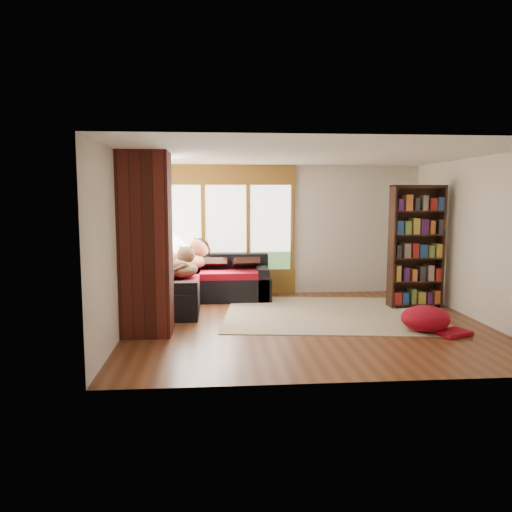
# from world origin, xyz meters

# --- Properties ---
(floor) EXTENTS (5.50, 5.50, 0.00)m
(floor) POSITION_xyz_m (0.00, 0.00, 0.00)
(floor) COLOR #502816
(floor) RESTS_ON ground
(ceiling) EXTENTS (5.50, 5.50, 0.00)m
(ceiling) POSITION_xyz_m (0.00, 0.00, 2.60)
(ceiling) COLOR white
(wall_back) EXTENTS (5.50, 0.04, 2.60)m
(wall_back) POSITION_xyz_m (0.00, 2.50, 1.30)
(wall_back) COLOR silver
(wall_back) RESTS_ON ground
(wall_front) EXTENTS (5.50, 0.04, 2.60)m
(wall_front) POSITION_xyz_m (0.00, -2.50, 1.30)
(wall_front) COLOR silver
(wall_front) RESTS_ON ground
(wall_left) EXTENTS (0.04, 5.00, 2.60)m
(wall_left) POSITION_xyz_m (-2.75, 0.00, 1.30)
(wall_left) COLOR silver
(wall_left) RESTS_ON ground
(wall_right) EXTENTS (0.04, 5.00, 2.60)m
(wall_right) POSITION_xyz_m (2.75, 0.00, 1.30)
(wall_right) COLOR silver
(wall_right) RESTS_ON ground
(windows_back) EXTENTS (2.82, 0.10, 1.90)m
(windows_back) POSITION_xyz_m (-1.20, 2.47, 1.35)
(windows_back) COLOR olive
(windows_back) RESTS_ON wall_back
(windows_left) EXTENTS (0.10, 2.62, 1.90)m
(windows_left) POSITION_xyz_m (-2.72, 1.20, 1.35)
(windows_left) COLOR olive
(windows_left) RESTS_ON wall_left
(roller_blind) EXTENTS (0.03, 0.72, 0.90)m
(roller_blind) POSITION_xyz_m (-2.69, 2.03, 1.75)
(roller_blind) COLOR #657B47
(roller_blind) RESTS_ON wall_left
(brick_chimney) EXTENTS (0.70, 0.70, 2.60)m
(brick_chimney) POSITION_xyz_m (-2.40, -0.35, 1.30)
(brick_chimney) COLOR #471914
(brick_chimney) RESTS_ON ground
(sectional_sofa) EXTENTS (2.20, 2.20, 0.80)m
(sectional_sofa) POSITION_xyz_m (-1.95, 1.70, 0.30)
(sectional_sofa) COLOR black
(sectional_sofa) RESTS_ON ground
(area_rug) EXTENTS (3.83, 3.10, 0.01)m
(area_rug) POSITION_xyz_m (0.52, 0.59, 0.01)
(area_rug) COLOR beige
(area_rug) RESTS_ON ground
(bookshelf) EXTENTS (0.93, 0.31, 2.17)m
(bookshelf) POSITION_xyz_m (2.14, 1.01, 1.09)
(bookshelf) COLOR black
(bookshelf) RESTS_ON ground
(pouf) EXTENTS (0.72, 0.72, 0.38)m
(pouf) POSITION_xyz_m (1.66, -0.58, 0.20)
(pouf) COLOR #9D0819
(pouf) RESTS_ON area_rug
(dog_tan) EXTENTS (1.10, 1.02, 0.53)m
(dog_tan) POSITION_xyz_m (-1.92, 2.01, 0.81)
(dog_tan) COLOR brown
(dog_tan) RESTS_ON sectional_sofa
(dog_brindle) EXTENTS (0.64, 0.91, 0.46)m
(dog_brindle) POSITION_xyz_m (-1.98, 1.23, 0.77)
(dog_brindle) COLOR #392316
(dog_brindle) RESTS_ON sectional_sofa
(throw_pillows) EXTENTS (1.98, 1.68, 0.45)m
(throw_pillows) POSITION_xyz_m (-1.86, 1.75, 0.79)
(throw_pillows) COLOR #321E1A
(throw_pillows) RESTS_ON sectional_sofa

